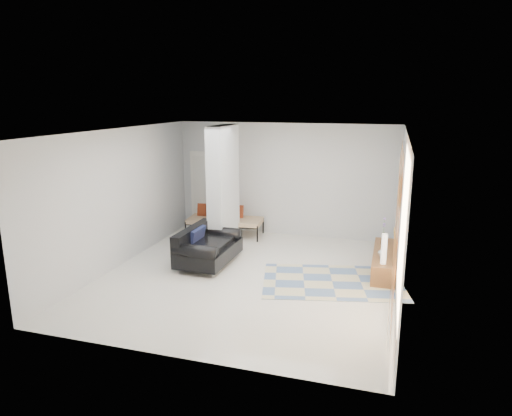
% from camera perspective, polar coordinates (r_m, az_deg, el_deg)
% --- Properties ---
extents(floor, '(6.00, 6.00, 0.00)m').
position_cam_1_polar(floor, '(8.98, -0.96, -8.54)').
color(floor, silver).
rests_on(floor, ground).
extents(ceiling, '(6.00, 6.00, 0.00)m').
position_cam_1_polar(ceiling, '(8.34, -1.04, 9.58)').
color(ceiling, white).
rests_on(ceiling, wall_back).
extents(wall_back, '(6.00, 0.00, 6.00)m').
position_cam_1_polar(wall_back, '(11.39, 3.62, 3.52)').
color(wall_back, silver).
rests_on(wall_back, ground).
extents(wall_front, '(6.00, 0.00, 6.00)m').
position_cam_1_polar(wall_front, '(5.88, -9.99, -6.30)').
color(wall_front, silver).
rests_on(wall_front, ground).
extents(wall_left, '(0.00, 6.00, 6.00)m').
position_cam_1_polar(wall_left, '(9.73, -16.62, 1.25)').
color(wall_left, silver).
rests_on(wall_left, ground).
extents(wall_right, '(0.00, 6.00, 6.00)m').
position_cam_1_polar(wall_right, '(8.17, 17.71, -1.11)').
color(wall_right, silver).
rests_on(wall_right, ground).
extents(partition_column, '(0.35, 1.20, 2.80)m').
position_cam_1_polar(partition_column, '(10.38, -4.09, 2.54)').
color(partition_column, silver).
rests_on(partition_column, floor).
extents(hallway_door, '(0.85, 0.06, 2.04)m').
position_cam_1_polar(hallway_door, '(12.06, -6.22, 2.20)').
color(hallway_door, silver).
rests_on(hallway_door, floor).
extents(curtain, '(0.00, 2.55, 2.55)m').
position_cam_1_polar(curtain, '(7.04, 17.17, -2.95)').
color(curtain, orange).
rests_on(curtain, wall_right).
extents(wall_art, '(0.04, 0.45, 0.55)m').
position_cam_1_polar(wall_art, '(9.18, 17.58, 2.06)').
color(wall_art, '#301E0D').
rests_on(wall_art, wall_right).
extents(media_console, '(0.45, 1.91, 0.80)m').
position_cam_1_polar(media_console, '(9.55, 15.76, -6.37)').
color(media_console, brown).
rests_on(media_console, floor).
extents(loveseat, '(0.98, 1.63, 0.76)m').
position_cam_1_polar(loveseat, '(9.59, -6.26, -4.90)').
color(loveseat, silver).
rests_on(loveseat, floor).
extents(daybed, '(1.92, 0.95, 0.77)m').
position_cam_1_polar(daybed, '(11.51, -4.00, -1.40)').
color(daybed, black).
rests_on(daybed, floor).
extents(area_rug, '(2.90, 2.26, 0.01)m').
position_cam_1_polar(area_rug, '(8.84, 9.50, -9.05)').
color(area_rug, '#C1B993').
rests_on(area_rug, floor).
extents(cylinder_lamp, '(0.11, 0.11, 0.57)m').
position_cam_1_polar(cylinder_lamp, '(8.72, 15.71, -4.94)').
color(cylinder_lamp, silver).
rests_on(cylinder_lamp, media_console).
extents(bronze_figurine, '(0.14, 0.14, 0.24)m').
position_cam_1_polar(bronze_figurine, '(9.97, 15.66, -3.62)').
color(bronze_figurine, black).
rests_on(bronze_figurine, media_console).
extents(vase, '(0.18, 0.18, 0.18)m').
position_cam_1_polar(vase, '(9.18, 15.51, -5.29)').
color(vase, silver).
rests_on(vase, media_console).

